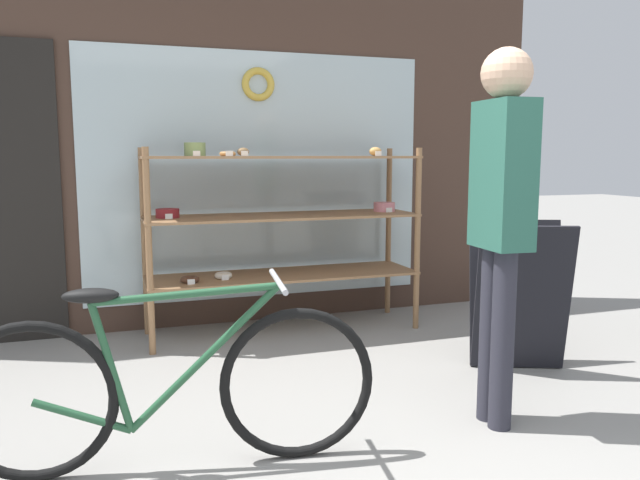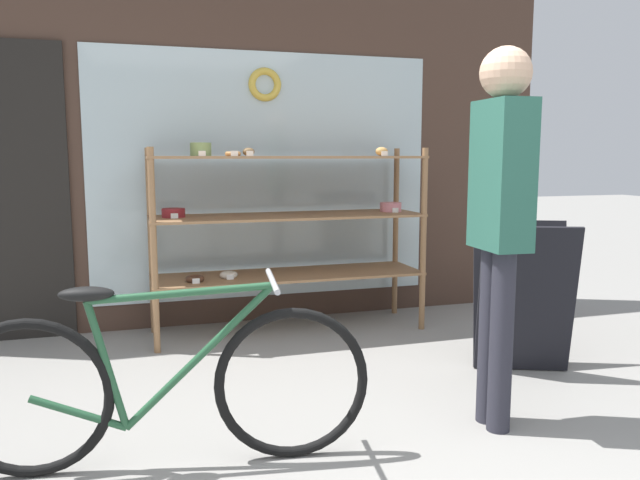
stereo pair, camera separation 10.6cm
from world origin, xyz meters
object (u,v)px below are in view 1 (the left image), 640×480
(display_case, at_px, (280,218))
(sandwich_board, at_px, (519,296))
(bicycle, at_px, (168,387))
(pedestrian, at_px, (502,205))

(display_case, height_order, sandwich_board, display_case)
(bicycle, xyz_separation_m, pedestrian, (1.56, -0.05, 0.72))
(pedestrian, bearing_deg, bicycle, -88.01)
(bicycle, bearing_deg, pedestrian, 5.97)
(bicycle, bearing_deg, display_case, 69.81)
(bicycle, height_order, pedestrian, pedestrian)
(display_case, relative_size, pedestrian, 1.11)
(bicycle, xyz_separation_m, sandwich_board, (2.16, 0.60, 0.10))
(bicycle, height_order, sandwich_board, sandwich_board)
(display_case, bearing_deg, pedestrian, -73.57)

